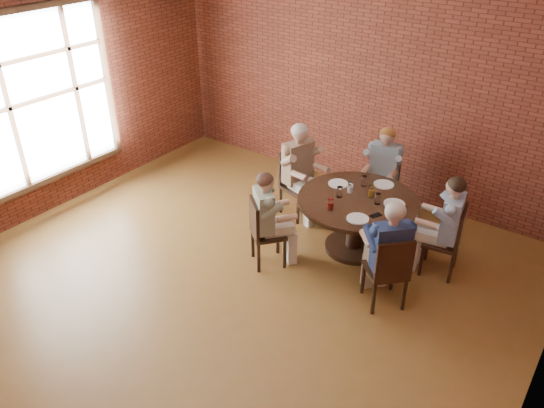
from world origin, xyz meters
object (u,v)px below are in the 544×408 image
Objects in this scene: chair_a at (449,239)px; chair_e at (389,270)px; chair_d at (262,230)px; diner_b at (382,172)px; diner_a at (445,227)px; dining_table at (357,214)px; smartphone at (376,215)px; chair_c at (296,180)px; diner_d at (268,220)px; diner_c at (301,172)px; diner_e at (388,254)px; chair_b at (383,179)px.

chair_e reaches higher than chair_a.
chair_e reaches higher than chair_d.
diner_b is at bearing -107.99° from chair_e.
diner_a reaches higher than chair_d.
smartphone is at bearing -33.54° from dining_table.
diner_d is (0.41, -1.23, 0.11)m from chair_c.
diner_e is at bearing -103.21° from diner_c.
chair_a is at bearing -158.41° from diner_e.
chair_a is 1.58m from chair_b.
chair_e is at bearing -103.20° from chair_c.
diner_b is at bearing -35.25° from diner_c.
diner_c reaches higher than chair_c.
chair_b is at bearing -67.09° from chair_d.
chair_c reaches higher than smartphone.
diner_b is 1.40× the size of chair_e.
diner_d is 1.55m from chair_e.
dining_table is at bearing 171.18° from smartphone.
diner_e is at bearing -102.67° from chair_c.
chair_a is 1.53m from diner_b.
diner_d is (-0.58, -1.90, -0.02)m from diner_b.
dining_table is at bearing -90.00° from chair_a.
chair_c is 2.17m from diner_e.
chair_c is at bearing -153.95° from diner_b.
diner_a is 0.95× the size of diner_c.
diner_a and diner_b have the same top height.
diner_c is 1.53× the size of chair_d.
chair_b reaches higher than dining_table.
diner_c is at bearing -176.72° from smartphone.
chair_a is at bearing -154.15° from chair_e.
chair_d is (-0.63, -1.96, -0.16)m from diner_b.
chair_b is 2.05m from diner_e.
diner_e reaches higher than chair_a.
diner_a is at bearing 55.38° from smartphone.
diner_d reaches higher than dining_table.
diner_c is 1.24m from diner_d.
diner_a is 1.47m from diner_b.
diner_b reaches higher than chair_c.
smartphone reaches higher than dining_table.
chair_a is 2.15m from diner_d.
chair_c is at bearing 163.17° from dining_table.
chair_e is at bearing -103.74° from diner_c.
chair_a is 2.27m from chair_c.
dining_table is at bearing -90.00° from chair_c.
dining_table is at bearing -90.00° from diner_b.
chair_a is 1.02m from chair_e.
dining_table is 1.64× the size of chair_a.
diner_a is 2.07m from diner_d.
chair_d is 6.25× the size of smartphone.
diner_c reaches higher than diner_e.
diner_e is at bearing -132.31° from chair_d.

